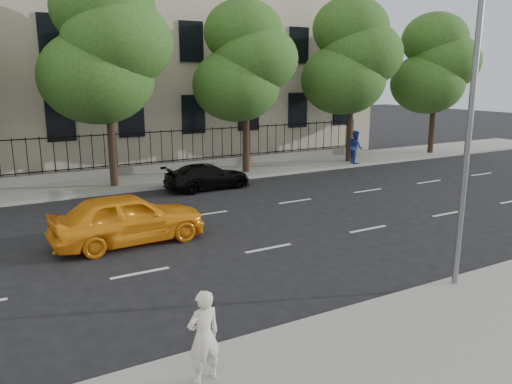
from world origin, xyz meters
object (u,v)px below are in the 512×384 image
at_px(street_light, 455,76).
at_px(black_sedan, 208,176).
at_px(woman_near, 204,336).
at_px(yellow_taxi, 128,218).

distance_m(street_light, black_sedan, 13.55).
height_order(street_light, woman_near, street_light).
bearing_deg(street_light, woman_near, -170.18).
relative_size(street_light, black_sedan, 1.97).
bearing_deg(black_sedan, woman_near, 153.21).
bearing_deg(woman_near, black_sedan, -120.19).
relative_size(yellow_taxi, black_sedan, 1.16).
relative_size(street_light, woman_near, 4.97).
bearing_deg(woman_near, yellow_taxi, -102.72).
bearing_deg(street_light, yellow_taxi, 131.36).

